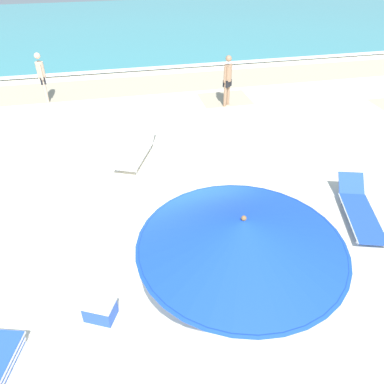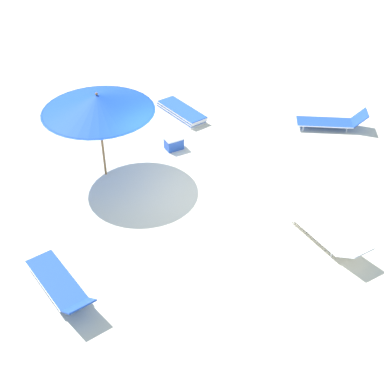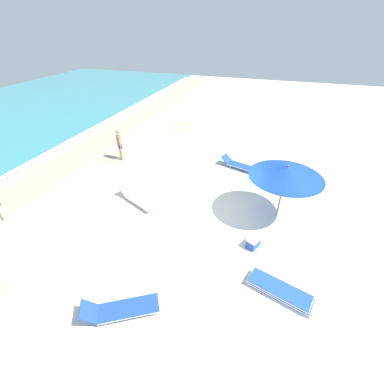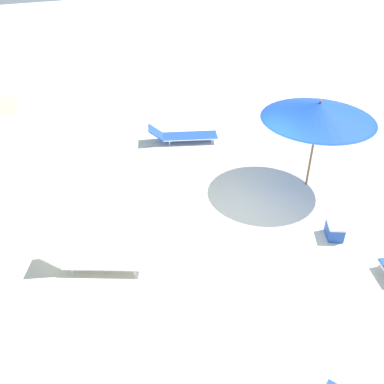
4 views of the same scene
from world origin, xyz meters
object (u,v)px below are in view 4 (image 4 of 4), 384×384
object	(u,v)px
cooler_box	(335,230)
beach_umbrella	(319,111)
sun_lounger_beside_umbrella	(94,258)
sun_lounger_near_water_left	(183,135)

from	to	relation	value
cooler_box	beach_umbrella	bearing A→B (deg)	7.14
beach_umbrella	sun_lounger_beside_umbrella	world-z (taller)	beach_umbrella
beach_umbrella	sun_lounger_near_water_left	bearing A→B (deg)	30.74
beach_umbrella	sun_lounger_near_water_left	world-z (taller)	beach_umbrella
beach_umbrella	sun_lounger_beside_umbrella	distance (m)	6.26
cooler_box	sun_lounger_near_water_left	bearing A→B (deg)	40.37
sun_lounger_near_water_left	cooler_box	distance (m)	5.84
sun_lounger_beside_umbrella	sun_lounger_near_water_left	bearing A→B (deg)	-15.87
beach_umbrella	sun_lounger_near_water_left	distance (m)	4.59
sun_lounger_beside_umbrella	cooler_box	bearing A→B (deg)	-78.43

